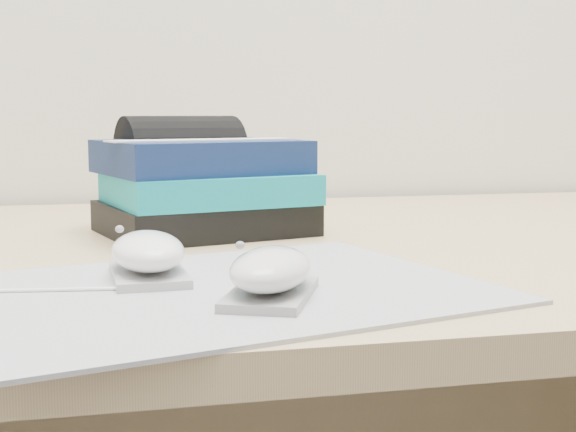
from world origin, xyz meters
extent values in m
cube|color=tan|center=(0.00, 1.58, 0.71)|extent=(1.60, 0.80, 0.03)
cube|color=tan|center=(0.00, 1.96, 0.35)|extent=(1.52, 0.03, 0.35)
cube|color=gray|center=(-0.19, 1.34, 0.73)|extent=(0.44, 0.38, 0.00)
cube|color=#A3A3A5|center=(-0.24, 1.39, 0.74)|extent=(0.06, 0.11, 0.01)
ellipsoid|color=white|center=(-0.24, 1.39, 0.76)|extent=(0.06, 0.11, 0.03)
ellipsoid|color=gray|center=(-0.27, 1.39, 0.77)|extent=(0.01, 0.01, 0.01)
cube|color=gray|center=(-0.16, 1.29, 0.74)|extent=(0.09, 0.12, 0.01)
ellipsoid|color=silver|center=(-0.16, 1.29, 0.75)|extent=(0.09, 0.11, 0.03)
ellipsoid|color=gray|center=(-0.18, 1.29, 0.77)|extent=(0.01, 0.01, 0.01)
cube|color=black|center=(-0.17, 1.64, 0.75)|extent=(0.25, 0.22, 0.04)
cube|color=#0E8C98|center=(-0.16, 1.64, 0.78)|extent=(0.24, 0.21, 0.03)
cube|color=#10214B|center=(-0.17, 1.65, 0.82)|extent=(0.25, 0.22, 0.04)
cube|color=silver|center=(-0.17, 1.62, 0.84)|extent=(0.21, 0.10, 0.00)
cube|color=black|center=(-0.19, 1.71, 0.77)|extent=(0.16, 0.13, 0.08)
cylinder|color=black|center=(-0.19, 1.71, 0.81)|extent=(0.16, 0.13, 0.10)
camera|label=1|loc=(-0.27, 0.74, 0.87)|focal=50.00mm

